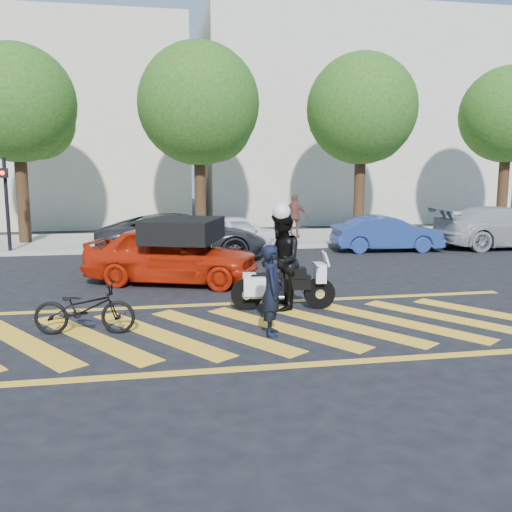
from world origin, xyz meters
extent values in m
plane|color=black|center=(0.00, 0.00, 0.00)|extent=(90.00, 90.00, 0.00)
cube|color=#9E998E|center=(0.00, 12.00, 0.07)|extent=(60.00, 5.00, 0.15)
cube|color=yellow|center=(-3.90, 0.00, 0.00)|extent=(2.43, 3.21, 0.01)
cube|color=yellow|center=(-2.80, 0.00, 0.00)|extent=(2.43, 3.21, 0.01)
cube|color=yellow|center=(-1.70, 0.00, 0.00)|extent=(2.43, 3.21, 0.01)
cube|color=yellow|center=(-0.60, 0.00, 0.00)|extent=(2.43, 3.21, 0.01)
cube|color=yellow|center=(0.50, 0.00, 0.00)|extent=(2.43, 3.21, 0.01)
cube|color=yellow|center=(1.60, 0.00, 0.00)|extent=(2.43, 3.21, 0.01)
cube|color=yellow|center=(2.70, 0.00, 0.00)|extent=(2.43, 3.21, 0.01)
cube|color=yellow|center=(3.80, 0.00, 0.00)|extent=(2.43, 3.21, 0.01)
cube|color=yellow|center=(4.90, 0.00, 0.00)|extent=(2.43, 3.21, 0.01)
cube|color=yellow|center=(0.00, -1.90, 0.00)|extent=(12.00, 0.20, 0.01)
cube|color=yellow|center=(0.00, 1.90, 0.00)|extent=(12.00, 0.20, 0.01)
cube|color=beige|center=(-8.00, 21.00, 5.00)|extent=(16.00, 8.00, 10.00)
cube|color=beige|center=(9.00, 21.00, 5.50)|extent=(16.00, 8.00, 11.00)
cylinder|color=black|center=(-6.50, 12.00, 2.00)|extent=(0.44, 0.44, 4.00)
sphere|color=#254A13|center=(-6.50, 12.00, 5.16)|extent=(4.20, 4.20, 4.20)
sphere|color=#254A13|center=(-5.90, 12.30, 4.53)|extent=(2.73, 2.73, 2.73)
cylinder|color=black|center=(0.00, 12.00, 2.00)|extent=(0.44, 0.44, 4.00)
sphere|color=#254A13|center=(0.00, 12.00, 5.26)|extent=(4.60, 4.60, 4.60)
sphere|color=#254A13|center=(0.60, 12.30, 4.58)|extent=(2.99, 2.99, 2.99)
cylinder|color=black|center=(6.50, 12.00, 2.00)|extent=(0.44, 0.44, 4.00)
sphere|color=#254A13|center=(6.50, 12.00, 5.21)|extent=(4.40, 4.40, 4.40)
sphere|color=#254A13|center=(7.10, 12.30, 4.55)|extent=(2.86, 2.86, 2.86)
cylinder|color=black|center=(13.00, 12.00, 2.00)|extent=(0.44, 0.44, 4.00)
sphere|color=#254A13|center=(13.00, 12.00, 5.10)|extent=(4.00, 4.00, 4.00)
cylinder|color=black|center=(-6.50, 9.80, 1.60)|extent=(0.12, 0.12, 3.20)
cube|color=black|center=(-6.50, 9.60, 2.70)|extent=(0.28, 0.18, 0.32)
sphere|color=#FF260C|center=(-6.50, 9.50, 2.70)|extent=(0.14, 0.14, 0.14)
imported|color=black|center=(0.23, -0.37, 0.78)|extent=(0.49, 0.64, 1.56)
imported|color=black|center=(-2.92, 0.25, 0.45)|extent=(1.77, 0.79, 0.90)
cylinder|color=black|center=(0.07, 1.38, 0.31)|extent=(0.64, 0.21, 0.63)
cylinder|color=silver|center=(0.07, 1.38, 0.31)|extent=(0.21, 0.17, 0.19)
cylinder|color=black|center=(1.55, 1.20, 0.31)|extent=(0.64, 0.21, 0.63)
cylinder|color=silver|center=(1.55, 1.20, 0.31)|extent=(0.21, 0.17, 0.19)
cube|color=black|center=(0.77, 1.29, 0.55)|extent=(1.21, 0.39, 0.29)
cube|color=black|center=(1.05, 1.26, 0.74)|extent=(0.46, 0.34, 0.21)
cube|color=black|center=(0.53, 1.32, 0.73)|extent=(0.56, 0.38, 0.11)
cube|color=silver|center=(1.55, 1.20, 0.74)|extent=(0.26, 0.42, 0.38)
cube|color=silver|center=(0.26, 1.60, 0.52)|extent=(0.45, 0.22, 0.36)
cube|color=silver|center=(0.20, 1.11, 0.52)|extent=(0.45, 0.22, 0.36)
imported|color=black|center=(0.77, 1.29, 0.99)|extent=(0.86, 1.05, 1.99)
imported|color=#B41E08|center=(-1.32, 4.26, 0.73)|extent=(4.61, 3.05, 1.46)
imported|color=black|center=(-0.90, 7.80, 0.73)|extent=(5.29, 2.50, 1.46)
imported|color=white|center=(0.95, 8.84, 0.66)|extent=(4.03, 2.00, 1.32)
imported|color=navy|center=(6.17, 8.42, 0.62)|extent=(3.84, 1.61, 1.23)
imported|color=#96999D|center=(10.70, 8.40, 0.75)|extent=(5.18, 2.17, 1.50)
imported|color=brown|center=(3.65, 11.43, 1.01)|extent=(1.08, 0.84, 1.71)
camera|label=1|loc=(-1.64, -9.15, 2.80)|focal=38.00mm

